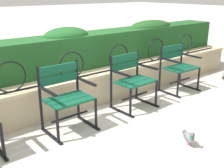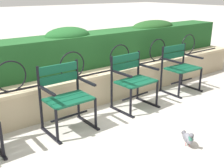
{
  "view_description": "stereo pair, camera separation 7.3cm",
  "coord_description": "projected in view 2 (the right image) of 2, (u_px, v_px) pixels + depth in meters",
  "views": [
    {
      "loc": [
        -2.25,
        -2.71,
        1.78
      ],
      "look_at": [
        0.0,
        0.09,
        0.55
      ],
      "focal_mm": 44.22,
      "sensor_mm": 36.0,
      "label": 1
    },
    {
      "loc": [
        -2.19,
        -2.75,
        1.78
      ],
      "look_at": [
        0.0,
        0.09,
        0.55
      ],
      "focal_mm": 44.22,
      "sensor_mm": 36.0,
      "label": 2
    }
  ],
  "objects": [
    {
      "name": "hedge_row",
      "position": [
        72.0,
        50.0,
        4.62
      ],
      "size": [
        7.31,
        0.57,
        0.7
      ],
      "color": "#1E5123",
      "rests_on": "stone_wall"
    },
    {
      "name": "stone_wall",
      "position": [
        85.0,
        90.0,
        4.42
      ],
      "size": [
        7.46,
        0.41,
        0.51
      ],
      "color": "tan",
      "rests_on": "ground"
    },
    {
      "name": "pigeon_far_side",
      "position": [
        188.0,
        138.0,
        3.28
      ],
      "size": [
        0.2,
        0.26,
        0.22
      ],
      "color": "slate",
      "rests_on": "ground"
    },
    {
      "name": "park_chair_rightmost",
      "position": [
        180.0,
        66.0,
        5.02
      ],
      "size": [
        0.63,
        0.53,
        0.83
      ],
      "color": "#0F4C33",
      "rests_on": "ground"
    },
    {
      "name": "park_chair_centre_right",
      "position": [
        132.0,
        79.0,
        4.3
      ],
      "size": [
        0.64,
        0.55,
        0.84
      ],
      "color": "#0F4C33",
      "rests_on": "ground"
    },
    {
      "name": "iron_arch_fence",
      "position": [
        74.0,
        67.0,
        4.1
      ],
      "size": [
        6.92,
        0.02,
        0.42
      ],
      "color": "black",
      "rests_on": "stone_wall"
    },
    {
      "name": "ground_plane",
      "position": [
        116.0,
        122.0,
        3.9
      ],
      "size": [
        60.0,
        60.0,
        0.0
      ],
      "primitive_type": "plane",
      "color": "#BCB7AD"
    },
    {
      "name": "park_chair_centre_left",
      "position": [
        66.0,
        95.0,
        3.61
      ],
      "size": [
        0.62,
        0.53,
        0.88
      ],
      "color": "#0F4C33",
      "rests_on": "ground"
    }
  ]
}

